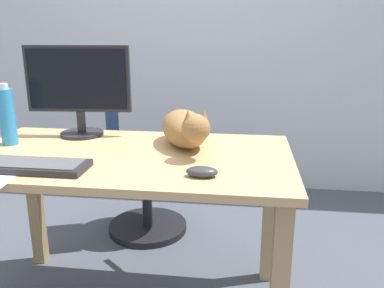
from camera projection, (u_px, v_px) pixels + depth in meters
back_wall at (184, 17)px, 2.96m from camera, size 6.00×0.04×2.60m
desk at (128, 179)px, 1.65m from camera, size 1.32×0.74×0.73m
office_chair at (138, 172)px, 2.41m from camera, size 0.51×0.48×0.91m
monitor at (78, 87)px, 1.84m from camera, size 0.48×0.20×0.41m
keyboard at (27, 165)px, 1.44m from camera, size 0.44×0.15×0.03m
cat at (185, 128)px, 1.70m from camera, size 0.30×0.58×0.20m
computer_mouse at (202, 172)px, 1.36m from camera, size 0.11×0.06×0.04m
water_bottle at (7, 116)px, 1.72m from camera, size 0.07×0.07×0.27m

